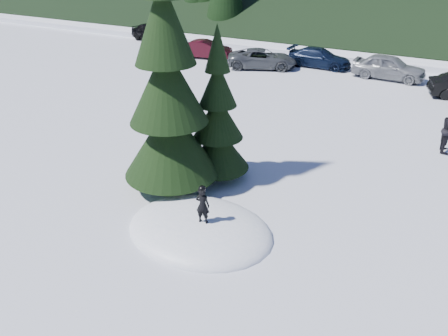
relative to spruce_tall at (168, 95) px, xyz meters
The scene contains 10 objects.
ground 4.37m from the spruce_tall, 39.29° to the right, with size 200.00×200.00×0.00m, color white.
snow_mound 4.37m from the spruce_tall, 39.29° to the right, with size 4.48×3.52×0.96m, color white.
spruce_tall is the anchor object (origin of this frame).
spruce_short 2.11m from the spruce_tall, 54.46° to the left, with size 2.20×2.20×5.37m.
child_skier 3.85m from the spruce_tall, 38.86° to the right, with size 0.40×0.26×1.11m, color black.
car_0 25.63m from the spruce_tall, 128.79° to the left, with size 1.76×4.39×1.49m, color black.
car_1 19.19m from the spruce_tall, 117.68° to the left, with size 1.33×3.82×1.26m, color black.
car_2 16.88m from the spruce_tall, 103.99° to the left, with size 2.11×4.57×1.27m, color #464A4D.
car_3 18.53m from the spruce_tall, 92.37° to the left, with size 1.75×4.29×1.25m, color black.
car_4 18.18m from the spruce_tall, 77.55° to the left, with size 1.75×4.35×1.48m, color gray.
Camera 1 is at (5.75, -8.89, 7.56)m, focal length 35.00 mm.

